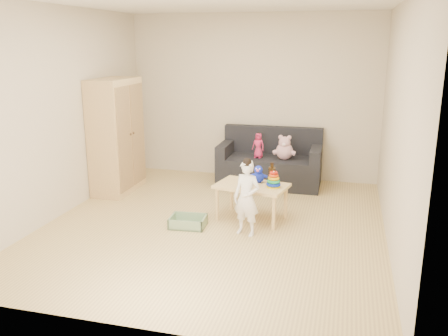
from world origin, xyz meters
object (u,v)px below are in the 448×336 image
(wardrobe, at_px, (116,136))
(sofa, at_px, (269,171))
(play_table, at_px, (251,202))
(toddler, at_px, (247,199))

(wardrobe, bearing_deg, sofa, 22.01)
(play_table, bearing_deg, sofa, 90.93)
(wardrobe, height_order, sofa, wardrobe)
(toddler, bearing_deg, sofa, 107.46)
(sofa, bearing_deg, wardrobe, -158.55)
(sofa, xyz_separation_m, play_table, (0.02, -1.53, 0.01))
(sofa, bearing_deg, play_table, -89.63)
(play_table, bearing_deg, wardrobe, 162.72)
(sofa, distance_m, toddler, 2.04)
(wardrobe, height_order, play_table, wardrobe)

